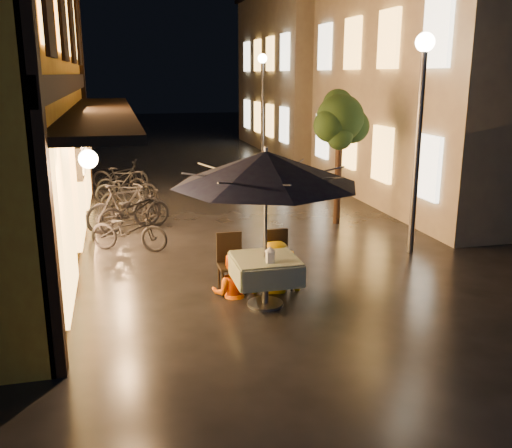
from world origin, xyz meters
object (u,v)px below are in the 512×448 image
object	(u,v)px
table_lantern	(270,254)
person_orange	(231,254)
person_yellow	(276,243)
cafe_table	(265,269)
streetlamp_near	(421,105)
patio_umbrella	(266,168)
bicycle_0	(129,230)

from	to	relation	value
table_lantern	person_orange	xyz separation A→B (m)	(-0.42, 0.82, -0.23)
table_lantern	person_yellow	size ratio (longest dim) A/B	0.15
person_yellow	cafe_table	bearing A→B (deg)	64.91
streetlamp_near	cafe_table	world-z (taller)	streetlamp_near
patio_umbrella	table_lantern	xyz separation A→B (m)	(0.00, -0.27, -1.23)
person_yellow	person_orange	bearing A→B (deg)	6.26
cafe_table	person_yellow	bearing A→B (deg)	60.46
person_yellow	bicycle_0	bearing A→B (deg)	-46.69
person_yellow	bicycle_0	size ratio (longest dim) A/B	1.01
cafe_table	table_lantern	size ratio (longest dim) A/B	3.96
person_orange	person_yellow	xyz separation A→B (m)	(0.74, 0.02, 0.13)
person_orange	bicycle_0	distance (m)	3.26
streetlamp_near	person_orange	bearing A→B (deg)	-160.66
streetlamp_near	cafe_table	distance (m)	4.66
patio_umbrella	table_lantern	bearing A→B (deg)	-90.00
streetlamp_near	cafe_table	size ratio (longest dim) A/B	4.27
patio_umbrella	person_yellow	world-z (taller)	patio_umbrella
streetlamp_near	person_yellow	xyz separation A→B (m)	(-3.22, -1.37, -2.10)
streetlamp_near	person_orange	size ratio (longest dim) A/B	3.08
patio_umbrella	bicycle_0	world-z (taller)	patio_umbrella
person_orange	person_yellow	bearing A→B (deg)	-162.62
table_lantern	bicycle_0	bearing A→B (deg)	118.10
table_lantern	person_orange	distance (m)	0.95
patio_umbrella	table_lantern	distance (m)	1.26
patio_umbrella	streetlamp_near	bearing A→B (deg)	28.66
bicycle_0	streetlamp_near	bearing A→B (deg)	-80.61
person_yellow	bicycle_0	world-z (taller)	person_yellow
person_orange	table_lantern	bearing A→B (deg)	132.85
patio_umbrella	person_orange	world-z (taller)	patio_umbrella
patio_umbrella	bicycle_0	xyz separation A→B (m)	(-1.96, 3.40, -1.72)
cafe_table	patio_umbrella	bearing A→B (deg)	0.00
streetlamp_near	patio_umbrella	world-z (taller)	streetlamp_near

